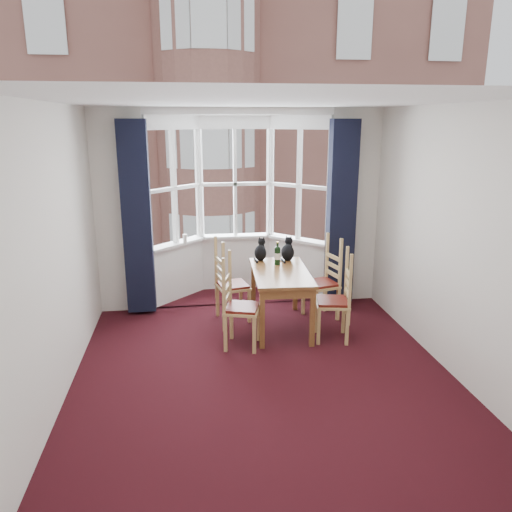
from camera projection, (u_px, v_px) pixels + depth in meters
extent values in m
plane|color=black|center=(265.00, 378.00, 5.27)|extent=(4.50, 4.50, 0.00)
plane|color=white|center=(266.00, 101.00, 4.53)|extent=(4.50, 4.50, 0.00)
plane|color=silver|center=(53.00, 257.00, 4.63)|extent=(0.00, 4.50, 4.50)
plane|color=silver|center=(456.00, 243.00, 5.17)|extent=(0.00, 4.50, 4.50)
plane|color=silver|center=(329.00, 352.00, 2.75)|extent=(4.00, 0.00, 4.00)
cube|color=silver|center=(121.00, 213.00, 6.83)|extent=(0.70, 0.12, 2.80)
cube|color=silver|center=(353.00, 207.00, 7.27)|extent=(0.70, 0.12, 2.80)
cube|color=black|center=(137.00, 219.00, 6.70)|extent=(0.38, 0.22, 2.60)
cube|color=black|center=(341.00, 213.00, 7.08)|extent=(0.38, 0.22, 2.60)
cube|color=brown|center=(281.00, 272.00, 6.37)|extent=(0.76, 1.34, 0.04)
cube|color=brown|center=(262.00, 319.00, 5.87)|extent=(0.06, 0.06, 0.73)
cube|color=brown|center=(253.00, 286.00, 7.03)|extent=(0.06, 0.06, 0.73)
cube|color=brown|center=(312.00, 318.00, 5.92)|extent=(0.06, 0.06, 0.73)
cube|color=brown|center=(295.00, 285.00, 7.08)|extent=(0.06, 0.06, 0.73)
cube|color=tan|center=(242.00, 308.00, 5.89)|extent=(0.50, 0.52, 0.06)
cube|color=#50130D|center=(242.00, 307.00, 5.89)|extent=(0.45, 0.47, 0.03)
cube|color=tan|center=(233.00, 286.00, 6.70)|extent=(0.48, 0.49, 0.06)
cube|color=#50130D|center=(233.00, 285.00, 6.70)|extent=(0.43, 0.45, 0.03)
cube|color=tan|center=(332.00, 302.00, 6.09)|extent=(0.47, 0.49, 0.06)
cube|color=#50130D|center=(332.00, 301.00, 6.09)|extent=(0.42, 0.44, 0.03)
cube|color=tan|center=(321.00, 284.00, 6.77)|extent=(0.49, 0.50, 0.06)
cube|color=#50130D|center=(321.00, 283.00, 6.76)|extent=(0.44, 0.45, 0.03)
ellipsoid|color=black|center=(260.00, 253.00, 6.83)|extent=(0.23, 0.26, 0.22)
sphere|color=black|center=(262.00, 242.00, 6.87)|extent=(0.13, 0.13, 0.10)
cone|color=black|center=(260.00, 238.00, 6.86)|extent=(0.05, 0.05, 0.05)
cone|color=black|center=(264.00, 238.00, 6.85)|extent=(0.05, 0.05, 0.05)
ellipsoid|color=black|center=(288.00, 253.00, 6.82)|extent=(0.25, 0.28, 0.23)
sphere|color=black|center=(289.00, 241.00, 6.86)|extent=(0.14, 0.14, 0.11)
cone|color=black|center=(287.00, 237.00, 6.85)|extent=(0.05, 0.05, 0.05)
cone|color=black|center=(291.00, 237.00, 6.84)|extent=(0.05, 0.05, 0.05)
cylinder|color=black|center=(277.00, 256.00, 6.62)|extent=(0.08, 0.08, 0.22)
sphere|color=black|center=(277.00, 249.00, 6.59)|extent=(0.07, 0.07, 0.07)
cylinder|color=black|center=(278.00, 245.00, 6.58)|extent=(0.03, 0.03, 0.10)
cylinder|color=gold|center=(278.00, 242.00, 6.57)|extent=(0.03, 0.03, 0.02)
cylinder|color=silver|center=(277.00, 256.00, 6.62)|extent=(0.08, 0.08, 0.09)
cylinder|color=white|center=(185.00, 238.00, 7.40)|extent=(0.06, 0.06, 0.13)
plane|color=#333335|center=(198.00, 238.00, 37.66)|extent=(80.00, 80.00, 0.00)
cube|color=#8E5649|center=(206.00, 165.00, 18.62)|extent=(18.00, 6.00, 14.00)
cylinder|color=#8E5649|center=(210.00, 173.00, 15.75)|extent=(3.20, 3.20, 14.00)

